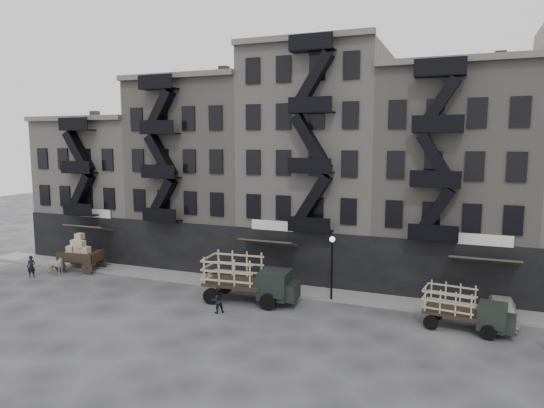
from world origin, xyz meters
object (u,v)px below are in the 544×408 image
at_px(horse, 55,266).
at_px(stake_truck_west, 248,276).
at_px(stake_truck_east, 465,306).
at_px(pedestrian_mid, 218,300).
at_px(pedestrian_west, 31,267).
at_px(car_east, 502,311).
at_px(wagon, 79,250).

bearing_deg(horse, stake_truck_west, -93.97).
height_order(horse, stake_truck_east, stake_truck_east).
xyz_separation_m(horse, pedestrian_mid, (15.65, -2.74, 0.04)).
distance_m(pedestrian_west, pedestrian_mid, 16.86).
distance_m(stake_truck_west, pedestrian_mid, 2.84).
xyz_separation_m(horse, car_east, (31.50, 1.82, -0.04)).
distance_m(stake_truck_west, stake_truck_east, 13.00).
height_order(pedestrian_west, pedestrian_mid, pedestrian_west).
distance_m(wagon, stake_truck_east, 28.82).
relative_size(stake_truck_west, pedestrian_west, 3.68).
xyz_separation_m(stake_truck_west, pedestrian_mid, (-0.88, -2.53, -0.95)).
bearing_deg(stake_truck_west, pedestrian_west, 178.57).
height_order(stake_truck_east, pedestrian_mid, stake_truck_east).
bearing_deg(pedestrian_west, wagon, 30.14).
relative_size(stake_truck_east, car_east, 1.17).
bearing_deg(stake_truck_east, pedestrian_west, -170.79).
distance_m(stake_truck_east, pedestrian_west, 30.68).
height_order(stake_truck_east, car_east, stake_truck_east).
xyz_separation_m(stake_truck_east, car_east, (1.97, 1.96, -0.63)).
relative_size(horse, car_east, 0.43).
bearing_deg(pedestrian_west, car_east, -22.05).
bearing_deg(wagon, pedestrian_west, -128.07).
bearing_deg(stake_truck_east, stake_truck_west, -172.39).
height_order(horse, wagon, wagon).
height_order(stake_truck_west, car_east, stake_truck_west).
height_order(car_east, pedestrian_west, pedestrian_west).
bearing_deg(pedestrian_west, stake_truck_east, -25.36).
xyz_separation_m(stake_truck_east, pedestrian_mid, (-13.88, -2.60, -0.55)).
relative_size(wagon, pedestrian_mid, 2.33).
xyz_separation_m(wagon, pedestrian_mid, (14.87, -4.57, -0.90)).
distance_m(car_east, pedestrian_mid, 16.49).
relative_size(stake_truck_east, pedestrian_west, 2.87).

